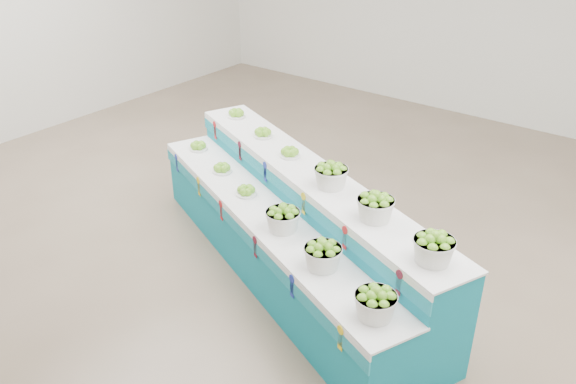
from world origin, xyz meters
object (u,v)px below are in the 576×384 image
object	(u,v)px
basket_lower_left	(283,218)
plate_upper_mid	(263,132)
basket_upper_right	(434,248)
display_stand	(288,225)

from	to	relation	value
basket_lower_left	plate_upper_mid	size ratio (longest dim) A/B	1.47
plate_upper_mid	basket_upper_right	world-z (taller)	basket_upper_right
display_stand	basket_lower_left	distance (m)	0.53
basket_upper_right	basket_lower_left	bearing A→B (deg)	177.36
display_stand	basket_lower_left	bearing A→B (deg)	-35.76
display_stand	plate_upper_mid	world-z (taller)	plate_upper_mid
display_stand	basket_lower_left	size ratio (longest dim) A/B	12.98
plate_upper_mid	display_stand	bearing A→B (deg)	-37.02
basket_lower_left	plate_upper_mid	world-z (taller)	plate_upper_mid
basket_upper_right	display_stand	bearing A→B (deg)	165.48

